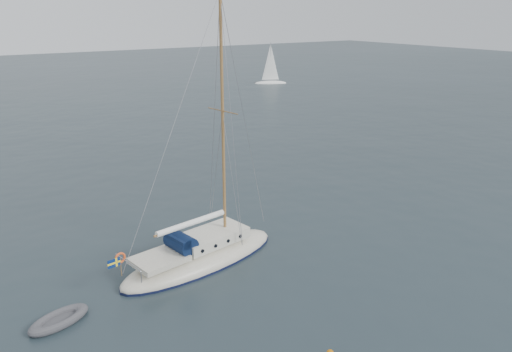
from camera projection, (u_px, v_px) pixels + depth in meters
ground at (264, 251)px, 28.55m from camera, size 300.00×300.00×0.00m
sailboat at (201, 244)px, 26.93m from camera, size 10.27×3.07×14.63m
dinghy at (59, 320)px, 21.88m from camera, size 2.81×1.27×0.40m
distant_yacht_b at (270, 65)px, 92.08m from camera, size 6.01×3.20×7.96m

